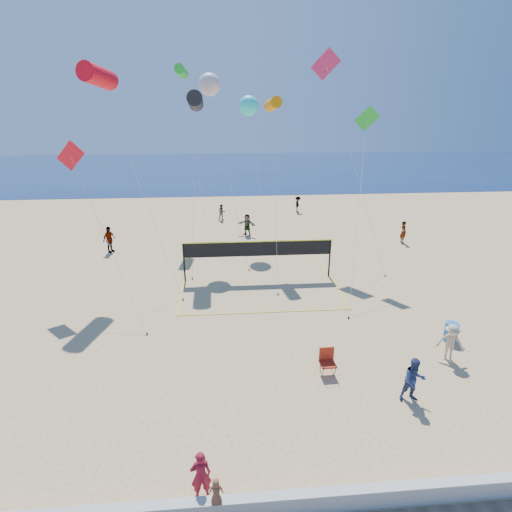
{
  "coord_description": "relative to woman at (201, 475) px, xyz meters",
  "views": [
    {
      "loc": [
        -1.47,
        -10.26,
        9.7
      ],
      "look_at": [
        -0.4,
        2.0,
        5.19
      ],
      "focal_mm": 28.0,
      "sensor_mm": 36.0,
      "label": 1
    }
  ],
  "objects": [
    {
      "name": "kite_2",
      "position": [
        4.21,
        19.32,
        9.27
      ],
      "size": [
        1.04,
        8.26,
        10.53
      ],
      "rotation": [
        0.0,
        0.0,
        0.16
      ],
      "color": "#D07F05",
      "rests_on": "ground"
    },
    {
      "name": "ocean",
      "position": [
        2.23,
        64.38,
        -0.74
      ],
      "size": [
        140.0,
        50.0,
        0.03
      ],
      "primitive_type": "cube",
      "color": "navy",
      "rests_on": "ground"
    },
    {
      "name": "volleyball_net",
      "position": [
        2.81,
        14.48,
        0.89
      ],
      "size": [
        9.06,
        8.91,
        2.41
      ],
      "rotation": [
        0.0,
        0.0,
        -0.01
      ],
      "color": "black",
      "rests_on": "ground"
    },
    {
      "name": "far_person_3",
      "position": [
        0.73,
        28.45,
        -0.01
      ],
      "size": [
        0.85,
        0.75,
        1.48
      ],
      "primitive_type": "imported",
      "rotation": [
        0.0,
        0.0,
        0.29
      ],
      "color": "gray",
      "rests_on": "ground"
    },
    {
      "name": "bystander_a",
      "position": [
        7.25,
        3.16,
        0.09
      ],
      "size": [
        0.84,
        0.66,
        1.68
      ],
      "primitive_type": "imported",
      "rotation": [
        0.0,
        0.0,
        -0.03
      ],
      "color": "navy",
      "rests_on": "ground"
    },
    {
      "name": "toddler",
      "position": [
        0.41,
        -0.69,
        0.22
      ],
      "size": [
        0.37,
        0.25,
        0.75
      ],
      "primitive_type": "imported",
      "rotation": [
        0.0,
        0.0,
        3.12
      ],
      "color": "brown",
      "rests_on": "seawall"
    },
    {
      "name": "kite_4",
      "position": [
        9.4,
        16.22,
        7.79
      ],
      "size": [
        3.45,
        8.15,
        9.96
      ],
      "rotation": [
        0.0,
        0.0,
        -0.4
      ],
      "color": "green",
      "rests_on": "ground"
    },
    {
      "name": "far_person_0",
      "position": [
        -7.39,
        20.21,
        0.2
      ],
      "size": [
        0.94,
        1.21,
        1.91
      ],
      "primitive_type": "imported",
      "rotation": [
        0.0,
        0.0,
        1.08
      ],
      "color": "gray",
      "rests_on": "ground"
    },
    {
      "name": "camp_chair",
      "position": [
        4.64,
        4.94,
        -0.15
      ],
      "size": [
        0.59,
        0.73,
        1.2
      ],
      "rotation": [
        0.0,
        0.0,
        0.02
      ],
      "color": "#A32312",
      "rests_on": "ground"
    },
    {
      "name": "kite_8",
      "position": [
        -2.02,
        25.85,
        11.69
      ],
      "size": [
        2.43,
        7.95,
        12.97
      ],
      "rotation": [
        0.0,
        0.0,
        -0.11
      ],
      "color": "green",
      "rests_on": "ground"
    },
    {
      "name": "kite_7",
      "position": [
        2.93,
        23.28,
        9.22
      ],
      "size": [
        1.97,
        5.07,
        10.7
      ],
      "rotation": [
        0.0,
        0.0,
        -0.25
      ],
      "color": "#24E8E3",
      "rests_on": "ground"
    },
    {
      "name": "far_person_2",
      "position": [
        14.62,
        20.48,
        0.1
      ],
      "size": [
        0.45,
        0.65,
        1.72
      ],
      "primitive_type": "imported",
      "rotation": [
        0.0,
        0.0,
        1.63
      ],
      "color": "gray",
      "rests_on": "ground"
    },
    {
      "name": "kite_5",
      "position": [
        7.98,
        20.28,
        11.18
      ],
      "size": [
        3.83,
        6.95,
        13.53
      ],
      "rotation": [
        0.0,
        0.0,
        -0.28
      ],
      "color": "#C62557",
      "rests_on": "ground"
    },
    {
      "name": "bystander_b",
      "position": [
        9.87,
        5.39,
        0.05
      ],
      "size": [
        1.2,
        1.0,
        1.61
      ],
      "primitive_type": "imported",
      "rotation": [
        0.0,
        0.0,
        -0.47
      ],
      "color": "tan",
      "rests_on": "ground"
    },
    {
      "name": "woman",
      "position": [
        0.0,
        0.0,
        0.0
      ],
      "size": [
        0.6,
        0.45,
        1.51
      ],
      "primitive_type": "imported",
      "rotation": [
        0.0,
        0.0,
        3.3
      ],
      "color": "maroon",
      "rests_on": "ground"
    },
    {
      "name": "far_person_1",
      "position": [
        2.76,
        23.57,
        0.12
      ],
      "size": [
        1.66,
        1.26,
        1.75
      ],
      "primitive_type": "imported",
      "rotation": [
        0.0,
        0.0,
        -0.52
      ],
      "color": "gray",
      "rests_on": "ground"
    },
    {
      "name": "seawall",
      "position": [
        2.23,
        -0.62,
        -0.46
      ],
      "size": [
        32.0,
        0.3,
        0.6
      ],
      "primitive_type": "cube",
      "color": "silver",
      "rests_on": "ground"
    },
    {
      "name": "kite_0",
      "position": [
        -5.79,
        16.62,
        10.67
      ],
      "size": [
        5.2,
        6.17,
        12.13
      ],
      "rotation": [
        0.0,
        0.0,
        -0.28
      ],
      "color": "red",
      "rests_on": "ground"
    },
    {
      "name": "ground",
      "position": [
        2.23,
        2.38,
        -0.76
      ],
      "size": [
        120.0,
        120.0,
        0.0
      ],
      "primitive_type": "plane",
      "color": "#D7B579",
      "rests_on": "ground"
    },
    {
      "name": "kite_3",
      "position": [
        -6.78,
        13.84,
        6.27
      ],
      "size": [
        5.02,
        5.99,
        8.27
      ],
      "rotation": [
        0.0,
        0.0,
        -0.05
      ],
      "color": "red",
      "rests_on": "ground"
    },
    {
      "name": "trash_barrel",
      "position": [
        10.74,
        6.78,
        -0.32
      ],
      "size": [
        0.77,
        0.77,
        0.87
      ],
      "primitive_type": "cylinder",
      "rotation": [
        0.0,
        0.0,
        0.43
      ],
      "color": "#1C66B6",
      "rests_on": "ground"
    },
    {
      "name": "kite_1",
      "position": [
        -0.71,
        19.15,
        9.46
      ],
      "size": [
        1.0,
        5.67,
        10.86
      ],
      "rotation": [
        0.0,
        0.0,
        0.01
      ],
      "color": "black",
      "rests_on": "ground"
    },
    {
      "name": "kite_6",
      "position": [
        0.16,
        21.18,
        10.53
      ],
      "size": [
        3.01,
        6.19,
        12.02
      ],
      "rotation": [
        0.0,
        0.0,
        0.03
      ],
      "color": "silver",
      "rests_on": "ground"
    },
    {
      "name": "far_person_4",
      "position": [
        8.35,
        30.94,
        0.04
      ],
      "size": [
        0.89,
        1.16,
        1.58
      ],
      "primitive_type": "imported",
      "rotation": [
        0.0,
        0.0,
        1.24
      ],
      "color": "gray",
      "rests_on": "ground"
    }
  ]
}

